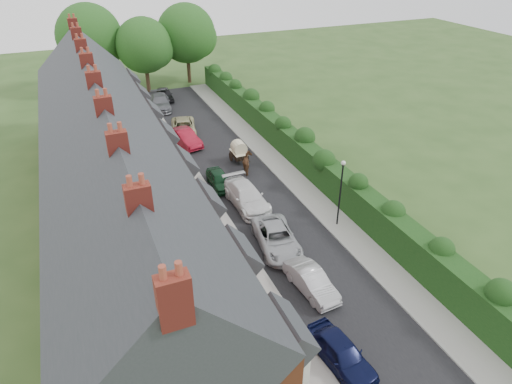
{
  "coord_description": "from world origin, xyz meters",
  "views": [
    {
      "loc": [
        -12.41,
        -18.81,
        18.58
      ],
      "look_at": [
        -1.6,
        7.14,
        2.2
      ],
      "focal_mm": 32.0,
      "sensor_mm": 36.0,
      "label": 1
    }
  ],
  "objects_px": {
    "horse": "(248,164)",
    "car_black": "(165,95)",
    "car_grey": "(160,102)",
    "car_white": "(247,196)",
    "car_silver_a": "(311,281)",
    "car_silver_b": "(277,238)",
    "car_green": "(219,180)",
    "lamppost": "(341,185)",
    "horse_cart": "(239,150)",
    "car_navy": "(341,353)",
    "car_beige": "(184,127)",
    "car_red": "(185,138)"
  },
  "relations": [
    {
      "from": "lamppost",
      "to": "car_green",
      "type": "bearing_deg",
      "value": 124.77
    },
    {
      "from": "car_silver_b",
      "to": "horse_cart",
      "type": "bearing_deg",
      "value": 88.44
    },
    {
      "from": "lamppost",
      "to": "car_black",
      "type": "height_order",
      "value": "lamppost"
    },
    {
      "from": "car_silver_a",
      "to": "car_red",
      "type": "height_order",
      "value": "car_red"
    },
    {
      "from": "car_beige",
      "to": "car_black",
      "type": "bearing_deg",
      "value": 98.41
    },
    {
      "from": "car_silver_b",
      "to": "car_grey",
      "type": "height_order",
      "value": "car_grey"
    },
    {
      "from": "car_navy",
      "to": "car_black",
      "type": "bearing_deg",
      "value": 81.84
    },
    {
      "from": "car_silver_b",
      "to": "car_silver_a",
      "type": "bearing_deg",
      "value": -80.53
    },
    {
      "from": "car_red",
      "to": "car_green",
      "type": "bearing_deg",
      "value": -99.61
    },
    {
      "from": "car_black",
      "to": "horse",
      "type": "height_order",
      "value": "horse"
    },
    {
      "from": "horse_cart",
      "to": "car_grey",
      "type": "bearing_deg",
      "value": 101.84
    },
    {
      "from": "car_white",
      "to": "horse",
      "type": "relative_size",
      "value": 2.72
    },
    {
      "from": "car_silver_a",
      "to": "car_black",
      "type": "distance_m",
      "value": 37.08
    },
    {
      "from": "car_navy",
      "to": "horse",
      "type": "height_order",
      "value": "horse"
    },
    {
      "from": "lamppost",
      "to": "car_beige",
      "type": "relative_size",
      "value": 0.99
    },
    {
      "from": "car_green",
      "to": "horse",
      "type": "relative_size",
      "value": 1.88
    },
    {
      "from": "horse",
      "to": "car_silver_b",
      "type": "bearing_deg",
      "value": 94.62
    },
    {
      "from": "car_navy",
      "to": "car_white",
      "type": "bearing_deg",
      "value": 78.83
    },
    {
      "from": "car_black",
      "to": "horse_cart",
      "type": "xyz_separation_m",
      "value": [
        2.32,
        -19.6,
        0.47
      ]
    },
    {
      "from": "car_white",
      "to": "car_red",
      "type": "distance_m",
      "value": 12.87
    },
    {
      "from": "car_silver_a",
      "to": "car_grey",
      "type": "bearing_deg",
      "value": 86.68
    },
    {
      "from": "lamppost",
      "to": "car_navy",
      "type": "height_order",
      "value": "lamppost"
    },
    {
      "from": "lamppost",
      "to": "car_white",
      "type": "bearing_deg",
      "value": 134.98
    },
    {
      "from": "car_navy",
      "to": "horse_cart",
      "type": "height_order",
      "value": "horse_cart"
    },
    {
      "from": "car_red",
      "to": "car_black",
      "type": "height_order",
      "value": "car_red"
    },
    {
      "from": "car_grey",
      "to": "car_white",
      "type": "bearing_deg",
      "value": -79.01
    },
    {
      "from": "car_white",
      "to": "horse",
      "type": "distance_m",
      "value": 5.44
    },
    {
      "from": "car_silver_b",
      "to": "car_red",
      "type": "distance_m",
      "value": 18.54
    },
    {
      "from": "car_white",
      "to": "car_beige",
      "type": "xyz_separation_m",
      "value": [
        -0.82,
        15.56,
        -0.08
      ]
    },
    {
      "from": "car_red",
      "to": "car_black",
      "type": "bearing_deg",
      "value": 72.81
    },
    {
      "from": "car_silver_b",
      "to": "car_white",
      "type": "bearing_deg",
      "value": 97.18
    },
    {
      "from": "car_navy",
      "to": "horse",
      "type": "distance_m",
      "value": 20.69
    },
    {
      "from": "car_green",
      "to": "horse",
      "type": "bearing_deg",
      "value": 25.69
    },
    {
      "from": "lamppost",
      "to": "horse_cart",
      "type": "relative_size",
      "value": 1.8
    },
    {
      "from": "car_silver_a",
      "to": "car_grey",
      "type": "relative_size",
      "value": 0.76
    },
    {
      "from": "horse",
      "to": "car_black",
      "type": "bearing_deg",
      "value": -67.6
    },
    {
      "from": "car_white",
      "to": "car_red",
      "type": "xyz_separation_m",
      "value": [
        -1.4,
        12.8,
        -0.03
      ]
    },
    {
      "from": "lamppost",
      "to": "car_navy",
      "type": "xyz_separation_m",
      "value": [
        -6.17,
        -10.41,
        -2.58
      ]
    },
    {
      "from": "car_navy",
      "to": "car_grey",
      "type": "bearing_deg",
      "value": 83.49
    },
    {
      "from": "car_navy",
      "to": "car_red",
      "type": "xyz_separation_m",
      "value": [
        -0.23,
        28.21,
        0.05
      ]
    },
    {
      "from": "car_white",
      "to": "car_black",
      "type": "xyz_separation_m",
      "value": [
        -0.2,
        26.81,
        -0.09
      ]
    },
    {
      "from": "car_white",
      "to": "car_green",
      "type": "relative_size",
      "value": 1.45
    },
    {
      "from": "car_white",
      "to": "car_green",
      "type": "bearing_deg",
      "value": 103.22
    },
    {
      "from": "car_white",
      "to": "horse_cart",
      "type": "relative_size",
      "value": 1.93
    },
    {
      "from": "car_silver_b",
      "to": "horse",
      "type": "bearing_deg",
      "value": 86.49
    },
    {
      "from": "lamppost",
      "to": "horse",
      "type": "height_order",
      "value": "lamppost"
    },
    {
      "from": "car_silver_a",
      "to": "car_silver_b",
      "type": "height_order",
      "value": "car_silver_b"
    },
    {
      "from": "car_green",
      "to": "horse_cart",
      "type": "xyz_separation_m",
      "value": [
        3.09,
        3.61,
        0.53
      ]
    },
    {
      "from": "lamppost",
      "to": "car_grey",
      "type": "distance_m",
      "value": 29.8
    },
    {
      "from": "car_silver_b",
      "to": "car_green",
      "type": "distance_m",
      "value": 9.34
    }
  ]
}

